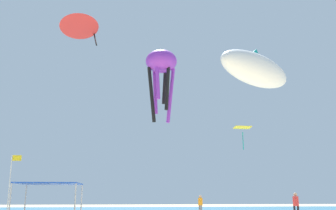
{
  "coord_description": "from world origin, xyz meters",
  "views": [
    {
      "loc": [
        -2.54,
        -21.88,
        1.56
      ],
      "look_at": [
        1.02,
        9.08,
        8.91
      ],
      "focal_mm": 41.44,
      "sensor_mm": 36.0,
      "label": 1
    }
  ],
  "objects_px": {
    "canopy_tent": "(50,185)",
    "kite_octopus_purple": "(161,65)",
    "kite_delta_red": "(79,24)",
    "banner_flag": "(11,182)",
    "kite_inflatable_white": "(256,70)",
    "person_near_tent": "(200,203)",
    "person_leftmost": "(296,203)",
    "kite_diamond_yellow": "(242,129)"
  },
  "relations": [
    {
      "from": "canopy_tent",
      "to": "kite_inflatable_white",
      "type": "relative_size",
      "value": 0.37
    },
    {
      "from": "canopy_tent",
      "to": "person_near_tent",
      "type": "height_order",
      "value": "canopy_tent"
    },
    {
      "from": "person_near_tent",
      "to": "person_leftmost",
      "type": "relative_size",
      "value": 0.91
    },
    {
      "from": "kite_diamond_yellow",
      "to": "canopy_tent",
      "type": "bearing_deg",
      "value": 143.49
    },
    {
      "from": "canopy_tent",
      "to": "kite_delta_red",
      "type": "relative_size",
      "value": 0.62
    },
    {
      "from": "kite_inflatable_white",
      "to": "person_near_tent",
      "type": "bearing_deg",
      "value": 73.38
    },
    {
      "from": "person_near_tent",
      "to": "kite_inflatable_white",
      "type": "distance_m",
      "value": 13.05
    },
    {
      "from": "person_leftmost",
      "to": "kite_delta_red",
      "type": "xyz_separation_m",
      "value": [
        -18.13,
        9.66,
        18.21
      ]
    },
    {
      "from": "person_leftmost",
      "to": "kite_delta_red",
      "type": "relative_size",
      "value": 0.36
    },
    {
      "from": "kite_diamond_yellow",
      "to": "kite_octopus_purple",
      "type": "distance_m",
      "value": 10.45
    },
    {
      "from": "canopy_tent",
      "to": "kite_delta_red",
      "type": "distance_m",
      "value": 24.58
    },
    {
      "from": "kite_inflatable_white",
      "to": "kite_delta_red",
      "type": "relative_size",
      "value": 1.67
    },
    {
      "from": "banner_flag",
      "to": "kite_inflatable_white",
      "type": "relative_size",
      "value": 0.48
    },
    {
      "from": "person_near_tent",
      "to": "banner_flag",
      "type": "height_order",
      "value": "banner_flag"
    },
    {
      "from": "person_near_tent",
      "to": "banner_flag",
      "type": "relative_size",
      "value": 0.41
    },
    {
      "from": "person_near_tent",
      "to": "kite_inflatable_white",
      "type": "height_order",
      "value": "kite_inflatable_white"
    },
    {
      "from": "person_near_tent",
      "to": "banner_flag",
      "type": "bearing_deg",
      "value": -75.6
    },
    {
      "from": "banner_flag",
      "to": "kite_diamond_yellow",
      "type": "height_order",
      "value": "kite_diamond_yellow"
    },
    {
      "from": "person_leftmost",
      "to": "kite_delta_red",
      "type": "bearing_deg",
      "value": 140.46
    },
    {
      "from": "canopy_tent",
      "to": "kite_delta_red",
      "type": "bearing_deg",
      "value": 94.0
    },
    {
      "from": "person_leftmost",
      "to": "kite_diamond_yellow",
      "type": "xyz_separation_m",
      "value": [
        -1.2,
        8.59,
        7.16
      ]
    },
    {
      "from": "kite_inflatable_white",
      "to": "kite_delta_red",
      "type": "xyz_separation_m",
      "value": [
        -14.98,
        11.25,
        8.22
      ]
    },
    {
      "from": "kite_delta_red",
      "to": "kite_diamond_yellow",
      "type": "bearing_deg",
      "value": 160.55
    },
    {
      "from": "kite_inflatable_white",
      "to": "kite_delta_red",
      "type": "bearing_deg",
      "value": 105.08
    },
    {
      "from": "canopy_tent",
      "to": "kite_octopus_purple",
      "type": "height_order",
      "value": "kite_octopus_purple"
    },
    {
      "from": "person_leftmost",
      "to": "kite_octopus_purple",
      "type": "bearing_deg",
      "value": 133.67
    },
    {
      "from": "person_near_tent",
      "to": "kite_octopus_purple",
      "type": "xyz_separation_m",
      "value": [
        -3.51,
        0.62,
        13.07
      ]
    },
    {
      "from": "person_near_tent",
      "to": "banner_flag",
      "type": "distance_m",
      "value": 17.01
    },
    {
      "from": "person_near_tent",
      "to": "kite_diamond_yellow",
      "type": "xyz_separation_m",
      "value": [
        4.97,
        2.47,
        7.26
      ]
    },
    {
      "from": "kite_diamond_yellow",
      "to": "kite_octopus_purple",
      "type": "relative_size",
      "value": 0.32
    },
    {
      "from": "banner_flag",
      "to": "canopy_tent",
      "type": "bearing_deg",
      "value": -53.78
    },
    {
      "from": "person_leftmost",
      "to": "banner_flag",
      "type": "bearing_deg",
      "value": 178.8
    },
    {
      "from": "kite_inflatable_white",
      "to": "kite_octopus_purple",
      "type": "relative_size",
      "value": 1.17
    },
    {
      "from": "banner_flag",
      "to": "kite_inflatable_white",
      "type": "height_order",
      "value": "kite_inflatable_white"
    },
    {
      "from": "kite_diamond_yellow",
      "to": "kite_delta_red",
      "type": "relative_size",
      "value": 0.46
    },
    {
      "from": "kite_diamond_yellow",
      "to": "kite_octopus_purple",
      "type": "height_order",
      "value": "kite_octopus_purple"
    },
    {
      "from": "banner_flag",
      "to": "kite_inflatable_white",
      "type": "xyz_separation_m",
      "value": [
        16.88,
        2.04,
        8.64
      ]
    },
    {
      "from": "kite_inflatable_white",
      "to": "person_leftmost",
      "type": "bearing_deg",
      "value": -11.15
    },
    {
      "from": "kite_inflatable_white",
      "to": "kite_octopus_purple",
      "type": "height_order",
      "value": "kite_octopus_purple"
    },
    {
      "from": "banner_flag",
      "to": "kite_delta_red",
      "type": "height_order",
      "value": "kite_delta_red"
    },
    {
      "from": "person_near_tent",
      "to": "kite_octopus_purple",
      "type": "bearing_deg",
      "value": -120.76
    },
    {
      "from": "canopy_tent",
      "to": "kite_octopus_purple",
      "type": "bearing_deg",
      "value": 63.73
    }
  ]
}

